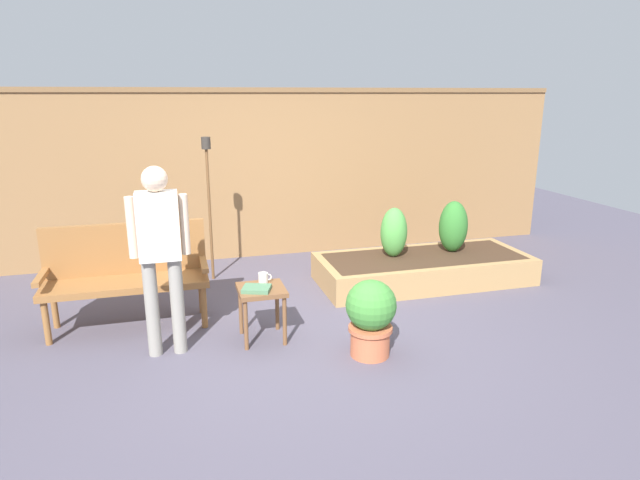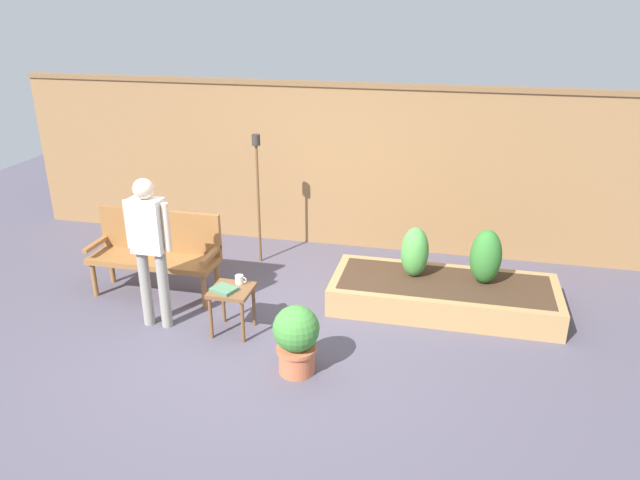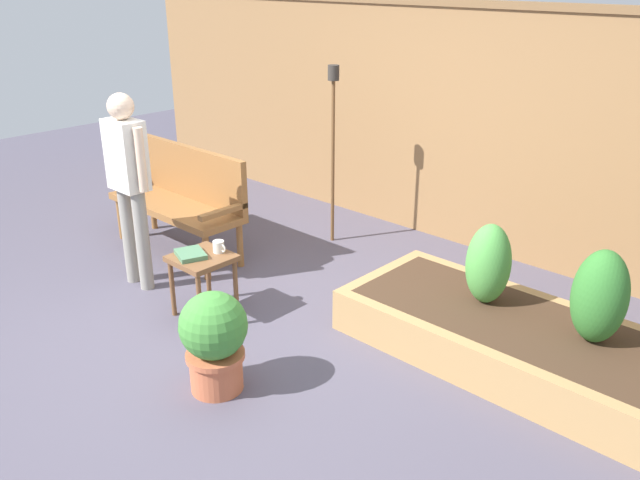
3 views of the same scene
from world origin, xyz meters
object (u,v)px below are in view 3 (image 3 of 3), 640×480
garden_bench (183,192)px  potted_boxwood (214,338)px  cup_on_table (219,247)px  shrub_near_bench (488,264)px  book_on_table (191,254)px  shrub_far_corner (600,297)px  tiki_torch (333,123)px  person_by_bench (128,175)px  side_table (202,266)px

garden_bench → potted_boxwood: (1.94, -1.19, -0.19)m
cup_on_table → shrub_near_bench: bearing=30.4°
book_on_table → shrub_far_corner: shrub_far_corner is taller
book_on_table → shrub_near_bench: shrub_near_bench is taller
tiki_torch → person_by_bench: bearing=-106.1°
cup_on_table → shrub_near_bench: shrub_near_bench is taller
shrub_near_bench → shrub_far_corner: 0.74m
side_table → book_on_table: bearing=-132.6°
garden_bench → person_by_bench: (0.33, -0.71, 0.39)m
potted_boxwood → shrub_far_corner: (1.63, 1.63, 0.24)m
garden_bench → person_by_bench: 0.88m
side_table → cup_on_table: size_ratio=4.00×
potted_boxwood → tiki_torch: 2.62m
book_on_table → shrub_far_corner: bearing=45.2°
shrub_far_corner → person_by_bench: (-3.23, -1.14, 0.33)m
tiki_torch → side_table: bearing=-80.5°
garden_bench → tiki_torch: bearing=51.5°
book_on_table → tiki_torch: (-0.24, 1.78, 0.63)m
garden_bench → cup_on_table: (1.18, -0.54, -0.02)m
cup_on_table → book_on_table: 0.21m
side_table → cup_on_table: bearing=71.7°
cup_on_table → tiki_torch: (-0.33, 1.60, 0.60)m
garden_bench → potted_boxwood: 2.28m
side_table → cup_on_table: 0.18m
tiki_torch → book_on_table: bearing=-82.4°
garden_bench → shrub_near_bench: garden_bench is taller
side_table → tiki_torch: 1.90m
book_on_table → shrub_near_bench: 2.09m
potted_boxwood → shrub_far_corner: shrub_far_corner is taller
book_on_table → tiki_torch: 1.91m
side_table → book_on_table: book_on_table is taller
potted_boxwood → shrub_far_corner: 2.31m
side_table → shrub_far_corner: shrub_far_corner is taller
shrub_far_corner → tiki_torch: (-2.72, 0.63, 0.53)m
shrub_near_bench → person_by_bench: bearing=-155.4°
side_table → shrub_far_corner: bearing=24.2°
person_by_bench → book_on_table: bearing=-0.5°
garden_bench → shrub_near_bench: bearing=8.7°
person_by_bench → side_table: bearing=3.4°
shrub_near_bench → shrub_far_corner: shrub_far_corner is taller
cup_on_table → person_by_bench: person_by_bench is taller
garden_bench → book_on_table: size_ratio=6.28×
garden_bench → potted_boxwood: bearing=-31.7°
book_on_table → side_table: bearing=67.7°
book_on_table → shrub_far_corner: size_ratio=0.38×
tiki_torch → person_by_bench: 1.86m
potted_boxwood → person_by_bench: person_by_bench is taller
cup_on_table → shrub_far_corner: 2.58m
garden_bench → person_by_bench: size_ratio=0.92×
potted_boxwood → shrub_far_corner: bearing=44.9°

